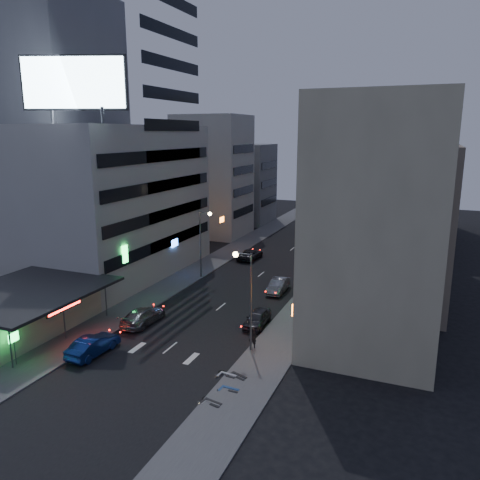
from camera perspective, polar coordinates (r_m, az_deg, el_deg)
The scene contains 29 objects.
ground at distance 36.66m, azimuth -11.82°, elevation -15.28°, with size 180.00×180.00×0.00m, color black.
sidewalk_left at distance 64.75m, azimuth -2.90°, elevation -2.38°, with size 4.00×120.00×0.12m, color #4C4C4F.
sidewalk_right at distance 59.95m, azimuth 11.12°, elevation -3.87°, with size 4.00×120.00×0.12m, color #4C4C4F.
food_court at distance 45.85m, azimuth -25.20°, elevation -7.68°, with size 11.00×13.00×3.88m.
white_building at distance 59.14m, azimuth -15.13°, elevation 4.57°, with size 14.00×24.00×18.00m, color #ADACA8.
grey_tower at distance 66.64m, azimuth -20.27°, elevation 12.04°, with size 10.00×14.00×34.00m, color slate.
shophouse_near at distance 37.82m, azimuth 16.30°, elevation 1.49°, with size 10.00×11.00×20.00m, color beige.
shophouse_mid at distance 49.42m, azimuth 18.21°, elevation 1.61°, with size 11.00×12.00×16.00m, color gray.
shophouse_far at distance 61.87m, azimuth 18.90°, elevation 6.55°, with size 10.00×14.00×22.00m, color beige.
far_left_a at distance 79.53m, azimuth -3.29°, elevation 7.77°, with size 11.00×10.00×20.00m, color #ADACA8.
far_left_b at distance 91.81m, azimuth -0.03°, elevation 6.92°, with size 12.00×10.00×15.00m, color slate.
far_right_a at distance 76.96m, azimuth 19.91°, elevation 6.10°, with size 11.00×12.00×18.00m, color gray.
far_right_b at distance 90.64m, azimuth 20.82°, elevation 8.87°, with size 12.00×12.00×24.00m, color beige.
billboard at distance 48.47m, azimuth -19.57°, elevation 17.56°, with size 9.52×3.75×6.20m.
street_lamp_right_near at distance 36.83m, azimuth 0.77°, elevation -5.75°, with size 1.60×0.44×8.02m.
street_lamp_left at distance 55.60m, azimuth -4.50°, elevation 0.66°, with size 1.60×0.44×8.02m.
street_lamp_right_far at distance 68.69m, azimuth 11.25°, elevation 2.82°, with size 1.60×0.44×8.02m.
parked_car_right_near at distance 43.04m, azimuth 2.12°, elevation -9.52°, with size 1.71×4.24×1.45m, color #2B2B31.
parked_car_right_mid at distance 51.81m, azimuth 4.68°, elevation -5.56°, with size 1.60×4.58×1.51m, color gray.
parked_car_left at distance 64.81m, azimuth 1.25°, elevation -1.76°, with size 2.32×5.02×1.40m, color #28272D.
parked_car_right_far at distance 61.77m, azimuth 9.26°, elevation -2.70°, with size 1.91×4.69×1.36m, color gray.
road_car_blue at distance 39.59m, azimuth -17.45°, elevation -12.14°, with size 1.66×4.76×1.57m, color navy.
road_car_silver at distance 44.36m, azimuth -11.73°, elevation -9.05°, with size 2.12×5.22×1.51m, color #929399.
person at distance 38.66m, azimuth 1.53°, elevation -11.78°, with size 0.64×0.42×1.76m, color black.
scooter_black_a at distance 31.60m, azimuth -2.09°, elevation -18.40°, with size 2.02×0.67×1.24m, color black, non-canonical shape.
scooter_silver_a at distance 31.60m, azimuth -2.33°, elevation -18.57°, with size 1.76×0.59×1.08m, color #999CA0, non-canonical shape.
scooter_blue at distance 33.08m, azimuth 0.01°, elevation -16.87°, with size 1.97×0.66×1.20m, color navy, non-canonical shape.
scooter_black_b at distance 34.43m, azimuth 0.98°, elevation -15.54°, with size 2.07×0.69×1.26m, color black, non-canonical shape.
scooter_silver_b at distance 34.74m, azimuth -0.32°, elevation -15.33°, with size 1.96×0.65×1.20m, color silver, non-canonical shape.
Camera 1 is at (18.68, -26.45, 17.19)m, focal length 35.00 mm.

